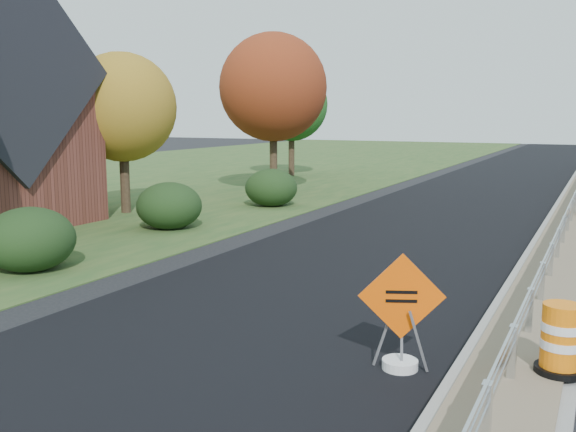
% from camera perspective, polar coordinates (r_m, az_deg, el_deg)
% --- Properties ---
extents(ground, '(140.00, 140.00, 0.00)m').
position_cam_1_polar(ground, '(16.85, 22.73, -4.14)').
color(ground, black).
rests_on(ground, ground).
extents(grass_verge_near, '(30.00, 120.00, 0.03)m').
position_cam_1_polar(grass_verge_near, '(36.52, -16.77, 2.93)').
color(grass_verge_near, '#28491F').
rests_on(grass_verge_near, ground).
extents(milled_overlay, '(7.20, 120.00, 0.01)m').
position_cam_1_polar(milled_overlay, '(27.21, 14.96, 1.03)').
color(milled_overlay, black).
rests_on(milled_overlay, ground).
extents(median, '(1.60, 55.00, 0.23)m').
position_cam_1_polar(median, '(24.70, 24.05, 0.02)').
color(median, gray).
rests_on(median, ground).
extents(guardrail, '(0.10, 46.15, 0.72)m').
position_cam_1_polar(guardrail, '(25.61, 24.24, 1.69)').
color(guardrail, silver).
rests_on(guardrail, median).
extents(hedge_south, '(2.09, 2.09, 1.52)m').
position_cam_1_polar(hedge_south, '(16.11, -21.98, -1.92)').
color(hedge_south, black).
rests_on(hedge_south, ground).
extents(hedge_mid, '(2.09, 2.09, 1.52)m').
position_cam_1_polar(hedge_mid, '(20.81, -10.51, 0.92)').
color(hedge_mid, black).
rests_on(hedge_mid, ground).
extents(hedge_north, '(2.09, 2.09, 1.52)m').
position_cam_1_polar(hedge_north, '(25.57, -1.51, 2.55)').
color(hedge_north, black).
rests_on(hedge_north, ground).
extents(tree_near_yellow, '(3.96, 3.96, 5.88)m').
position_cam_1_polar(tree_near_yellow, '(24.37, -14.54, 9.32)').
color(tree_near_yellow, '#473523').
rests_on(tree_near_yellow, ground).
extents(tree_near_red, '(4.95, 4.95, 7.35)m').
position_cam_1_polar(tree_near_red, '(29.91, -1.32, 11.35)').
color(tree_near_red, '#473523').
rests_on(tree_near_red, ground).
extents(tree_near_back, '(4.29, 4.29, 6.37)m').
position_cam_1_polar(tree_near_back, '(38.38, 0.32, 9.86)').
color(tree_near_back, '#473523').
rests_on(tree_near_back, ground).
extents(caution_sign, '(1.15, 0.52, 1.71)m').
position_cam_1_polar(caution_sign, '(9.46, 9.98, -10.86)').
color(caution_sign, white).
rests_on(caution_sign, ground).
extents(barrel_median_near, '(0.64, 0.64, 0.94)m').
position_cam_1_polar(barrel_median_near, '(9.35, 23.10, -10.12)').
color(barrel_median_near, black).
rests_on(barrel_median_near, median).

